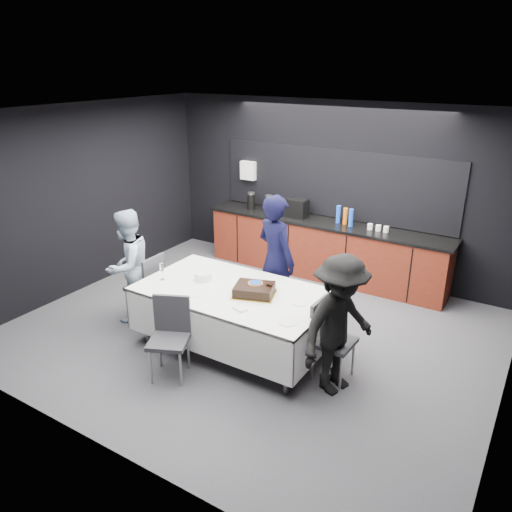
{
  "coord_description": "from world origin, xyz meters",
  "views": [
    {
      "loc": [
        3.09,
        -4.88,
        3.36
      ],
      "look_at": [
        0.0,
        0.1,
        1.05
      ],
      "focal_mm": 35.0,
      "sensor_mm": 36.0,
      "label": 1
    }
  ],
  "objects": [
    {
      "name": "loose_plate_right_b",
      "position": [
        0.93,
        -0.76,
        0.78
      ],
      "size": [
        0.2,
        0.2,
        0.01
      ],
      "primitive_type": "cylinder",
      "color": "white",
      "rests_on": "party_table"
    },
    {
      "name": "loose_plate_far",
      "position": [
        0.01,
        0.04,
        0.78
      ],
      "size": [
        0.18,
        0.18,
        0.01
      ],
      "primitive_type": "cylinder",
      "color": "white",
      "rests_on": "party_table"
    },
    {
      "name": "party_table",
      "position": [
        0.0,
        -0.4,
        0.64
      ],
      "size": [
        2.32,
        1.32,
        0.78
      ],
      "color": "#99999E",
      "rests_on": "ground"
    },
    {
      "name": "person_center",
      "position": [
        0.08,
        0.47,
        0.89
      ],
      "size": [
        0.76,
        0.63,
        1.78
      ],
      "primitive_type": "imported",
      "rotation": [
        0.0,
        0.0,
        2.78
      ],
      "color": "black",
      "rests_on": "ground"
    },
    {
      "name": "person_left",
      "position": [
        -1.64,
        -0.52,
        0.77
      ],
      "size": [
        0.64,
        0.8,
        1.55
      ],
      "primitive_type": "imported",
      "rotation": [
        0.0,
        0.0,
        -1.49
      ],
      "color": "#A9BED4",
      "rests_on": "ground"
    },
    {
      "name": "cake_assembly",
      "position": [
        0.28,
        -0.38,
        0.84
      ],
      "size": [
        0.58,
        0.53,
        0.16
      ],
      "color": "gold",
      "rests_on": "party_table"
    },
    {
      "name": "person_right",
      "position": [
        1.42,
        -0.54,
        0.78
      ],
      "size": [
        0.86,
        1.14,
        1.57
      ],
      "primitive_type": "imported",
      "rotation": [
        0.0,
        0.0,
        1.27
      ],
      "color": "black",
      "rests_on": "ground"
    },
    {
      "name": "loose_plate_near",
      "position": [
        -0.34,
        -0.74,
        0.78
      ],
      "size": [
        0.22,
        0.22,
        0.01
      ],
      "primitive_type": "cylinder",
      "color": "white",
      "rests_on": "party_table"
    },
    {
      "name": "kitchenette",
      "position": [
        -0.02,
        2.22,
        0.54
      ],
      "size": [
        4.1,
        0.64,
        2.05
      ],
      "color": "#57190D",
      "rests_on": "ground"
    },
    {
      "name": "plate_stack",
      "position": [
        -0.5,
        -0.36,
        0.83
      ],
      "size": [
        0.22,
        0.22,
        0.1
      ],
      "primitive_type": "cylinder",
      "color": "white",
      "rests_on": "party_table"
    },
    {
      "name": "room_shell",
      "position": [
        0.0,
        0.0,
        1.86
      ],
      "size": [
        6.04,
        5.04,
        2.82
      ],
      "color": "white",
      "rests_on": "ground"
    },
    {
      "name": "champagne_flute",
      "position": [
        -0.93,
        -0.63,
        0.94
      ],
      "size": [
        0.06,
        0.06,
        0.22
      ],
      "color": "white",
      "rests_on": "party_table"
    },
    {
      "name": "loose_plate_right_a",
      "position": [
        0.84,
        -0.29,
        0.78
      ],
      "size": [
        0.19,
        0.19,
        0.01
      ],
      "primitive_type": "cylinder",
      "color": "white",
      "rests_on": "party_table"
    },
    {
      "name": "ground",
      "position": [
        0.0,
        0.0,
        0.0
      ],
      "size": [
        6.0,
        6.0,
        0.0
      ],
      "primitive_type": "plane",
      "color": "#47474C",
      "rests_on": "ground"
    },
    {
      "name": "chair_left",
      "position": [
        -1.41,
        -0.4,
        0.53
      ],
      "size": [
        0.43,
        0.43,
        0.92
      ],
      "color": "#313237",
      "rests_on": "ground"
    },
    {
      "name": "chair_right",
      "position": [
        1.22,
        -0.35,
        0.53
      ],
      "size": [
        0.43,
        0.43,
        0.92
      ],
      "color": "#313237",
      "rests_on": "ground"
    },
    {
      "name": "chair_near",
      "position": [
        -0.3,
        -1.24,
        0.53
      ],
      "size": [
        0.56,
        0.56,
        0.92
      ],
      "color": "#313237",
      "rests_on": "ground"
    },
    {
      "name": "fork_pile",
      "position": [
        0.34,
        -0.79,
        0.79
      ],
      "size": [
        0.18,
        0.14,
        0.02
      ],
      "primitive_type": "cube",
      "rotation": [
        0.0,
        0.0,
        -0.32
      ],
      "color": "white",
      "rests_on": "party_table"
    }
  ]
}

